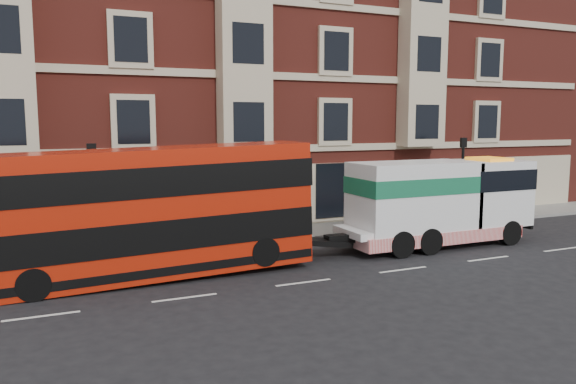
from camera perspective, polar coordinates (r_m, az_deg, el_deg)
name	(u,v)px	position (r m, az deg, el deg)	size (l,w,h in m)	color
ground	(303,283)	(18.92, 1.57, -9.19)	(120.00, 120.00, 0.00)	black
sidewalk	(232,238)	(25.67, -5.68, -4.65)	(90.00, 3.00, 0.15)	slate
victorian_terrace	(196,36)	(32.80, -9.33, 15.41)	(45.00, 12.00, 20.40)	maroon
lamp_post_west	(93,191)	(22.80, -19.17, 0.10)	(0.35, 0.15, 4.35)	black
lamp_post_east	(462,173)	(30.17, 17.29, 1.83)	(0.35, 0.15, 4.35)	black
double_decker_bus	(151,210)	(19.54, -13.78, -1.79)	(10.97, 2.52, 4.44)	#B51D0A
tow_truck	(437,201)	(24.72, 14.92, -0.93)	(8.78, 2.60, 3.66)	white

